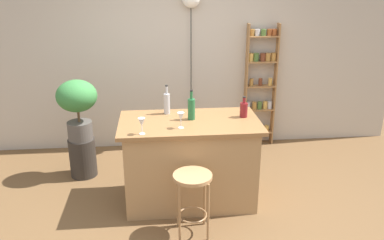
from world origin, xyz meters
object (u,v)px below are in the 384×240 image
Objects in this scene: pendant_globe_light at (191,1)px; potted_plant at (77,103)px; bottle_sauce_amber at (167,103)px; bottle_wine_red at (191,108)px; bar_stool at (193,189)px; wine_glass_left at (181,117)px; spice_shelf at (261,82)px; wine_glass_center at (142,123)px; plant_stool at (83,157)px; bottle_soda_blue at (244,109)px.

potted_plant is at bearing -150.18° from pendant_globe_light.
potted_plant is 2.30× the size of bottle_sauce_amber.
potted_plant is 2.32× the size of bottle_wine_red.
wine_glass_left reaches higher than bar_stool.
spice_shelf is 10.89× the size of wine_glass_center.
potted_plant is at bearing 0.00° from plant_stool.
spice_shelf is 3.62× the size of plant_stool.
bar_stool is 0.86× the size of potted_plant.
bar_stool is 1.86m from plant_stool.
potted_plant reaches higher than wine_glass_center.
potted_plant is at bearing 142.72° from wine_glass_left.
bottle_wine_red is at bearing -128.04° from spice_shelf.
bottle_soda_blue is 1.86m from pendant_globe_light.
wine_glass_left is (-0.13, -0.25, -0.01)m from bottle_wine_red.
pendant_globe_light is at bearing 106.63° from bottle_soda_blue.
bar_stool is 2.78× the size of bottle_soda_blue.
bottle_sauce_amber is 1.67m from pendant_globe_light.
bottle_soda_blue is at bearing 2.13° from bottle_wine_red.
pendant_globe_light is (1.45, 0.83, 1.12)m from potted_plant.
bar_stool is 0.36× the size of spice_shelf.
bottle_wine_red is at bearing -95.22° from pendant_globe_light.
bottle_soda_blue is at bearing -18.59° from plant_stool.
bar_stool is at bearing -95.00° from pendant_globe_light.
pendant_globe_light is (-1.01, 0.02, 1.13)m from spice_shelf.
potted_plant is 2.01m from pendant_globe_light.
spice_shelf is at bearing 18.16° from potted_plant.
wine_glass_left is (1.18, -0.90, 0.82)m from plant_stool.
potted_plant is at bearing 133.00° from bar_stool.
bottle_wine_red is at bearing -26.54° from plant_stool.
bottle_sauce_amber is at bearing -107.04° from pendant_globe_light.
plant_stool is 0.72m from potted_plant.
bottle_soda_blue reaches higher than plant_stool.
bottle_soda_blue is (1.89, -0.63, 0.79)m from plant_stool.
bottle_wine_red is at bearing -26.54° from potted_plant.
bottle_sauce_amber is 0.33m from bottle_wine_red.
spice_shelf is 2.68m from plant_stool.
pendant_globe_light is at bearing 85.00° from bar_stool.
spice_shelf reaches higher than potted_plant.
wine_glass_center is (0.80, -1.03, 0.82)m from plant_stool.
plant_stool is at bearing 142.72° from wine_glass_left.
bottle_sauce_amber is at bearing -22.64° from potted_plant.
potted_plant reaches higher than plant_stool.
bottle_soda_blue reaches higher than wine_glass_left.
spice_shelf reaches higher than plant_stool.
bottle_sauce_amber is (1.06, -0.44, 0.82)m from plant_stool.
plant_stool is 2.14m from bottle_soda_blue.
wine_glass_center reaches higher than bar_stool.
bottle_wine_red is at bearing 85.46° from bar_stool.
plant_stool is at bearing 157.36° from bottle_sauce_amber.
bottle_sauce_amber reaches higher than wine_glass_center.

